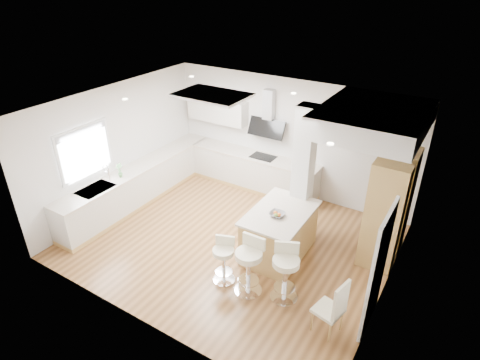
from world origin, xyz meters
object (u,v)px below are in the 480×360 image
Objects in this scene: bar_stool_a at (224,258)px; dining_chair at (334,307)px; peninsula at (280,233)px; bar_stool_b at (249,263)px; bar_stool_c at (286,270)px.

dining_chair is at bearing -23.79° from bar_stool_a.
bar_stool_b is (0.03, -1.19, 0.12)m from peninsula.
dining_chair is at bearing -40.70° from peninsula.
bar_stool_c is at bearing 16.24° from bar_stool_b.
bar_stool_b is (0.51, 0.00, 0.11)m from bar_stool_a.
peninsula reaches higher than bar_stool_a.
peninsula is 1.19m from bar_stool_c.
peninsula is at bearing 47.85° from bar_stool_a.
bar_stool_a is 2.05m from dining_chair.
peninsula is at bearing 96.41° from bar_stool_c.
bar_stool_c is (1.10, 0.18, 0.10)m from bar_stool_a.
bar_stool_a is at bearing 164.40° from bar_stool_c.
bar_stool_c is (0.62, -1.01, 0.11)m from peninsula.
dining_chair is at bearing -5.45° from bar_stool_b.
bar_stool_a is 1.12m from bar_stool_c.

